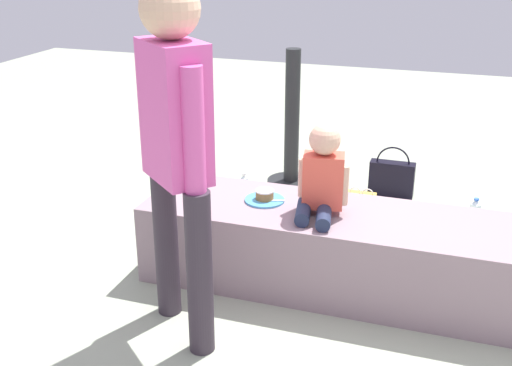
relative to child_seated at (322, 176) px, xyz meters
name	(u,v)px	position (x,y,z in m)	size (l,w,h in m)	color
ground_plane	(339,286)	(0.12, 0.04, -0.65)	(12.00, 12.00, 0.00)	#9BA48E
concrete_ledge	(341,251)	(0.12, 0.04, -0.43)	(2.15, 0.60, 0.44)	gray
child_seated	(322,176)	(0.00, 0.00, 0.00)	(0.28, 0.33, 0.48)	#202A46
adult_standing	(176,135)	(-0.53, -0.60, 0.35)	(0.40, 0.38, 1.66)	#312832
cake_plate	(265,197)	(-0.33, 0.07, -0.19)	(0.22, 0.22, 0.06)	#4CA5D8
gift_bag	(360,212)	(0.10, 0.77, -0.52)	(0.18, 0.08, 0.30)	gold
railing_post	(292,137)	(-0.54, 1.40, -0.27)	(0.36, 0.36, 1.04)	black
water_bottle_near_gift	(475,212)	(0.80, 1.12, -0.57)	(0.07, 0.07, 0.18)	silver
water_bottle_far_side	(244,187)	(-0.80, 1.05, -0.57)	(0.06, 0.06, 0.19)	silver
party_cup_red	(266,219)	(-0.50, 0.64, -0.60)	(0.09, 0.09, 0.10)	red
cake_box_white	(466,236)	(0.76, 0.77, -0.59)	(0.26, 0.33, 0.14)	white
handbag_black_leather	(392,178)	(0.21, 1.43, -0.52)	(0.32, 0.10, 0.38)	black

